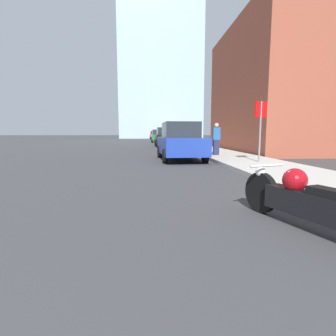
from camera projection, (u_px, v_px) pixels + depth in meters
sidewalk at (175, 141)px, 38.62m from camera, size 2.68×240.00×0.15m
brick_storefront at (290, 90)px, 17.99m from camera, size 8.21×11.13×8.47m
distant_tower at (159, 19)px, 69.85m from camera, size 20.57×20.57×63.14m
motorcycle at (309, 201)px, 3.31m from camera, size 0.96×2.34×0.78m
parked_car_blue at (180, 142)px, 12.18m from camera, size 2.03×4.36×1.75m
parked_car_black at (165, 137)px, 24.73m from camera, size 1.92×3.87×1.80m
parked_car_green at (158, 136)px, 37.04m from camera, size 1.94×4.07×1.78m
parked_car_silver at (156, 135)px, 48.53m from camera, size 2.01×4.11×1.82m
parked_car_red at (154, 135)px, 59.13m from camera, size 1.95×4.02×1.78m
stop_sign at (261, 121)px, 9.99m from camera, size 0.57×0.26×2.30m
pedestrian at (216, 139)px, 13.26m from camera, size 0.36×0.23×1.61m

